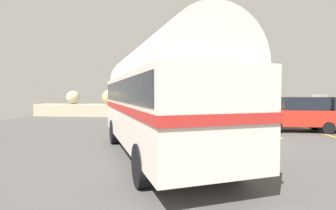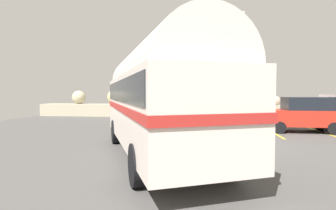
{
  "view_description": "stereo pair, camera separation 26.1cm",
  "coord_description": "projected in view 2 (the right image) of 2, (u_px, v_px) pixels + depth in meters",
  "views": [
    {
      "loc": [
        -1.08,
        -10.87,
        2.08
      ],
      "look_at": [
        -2.07,
        -1.92,
        1.67
      ],
      "focal_mm": 27.72,
      "sensor_mm": 36.0,
      "label": 1
    },
    {
      "loc": [
        -0.82,
        -10.84,
        2.08
      ],
      "look_at": [
        -2.07,
        -1.92,
        1.67
      ],
      "focal_mm": 27.72,
      "sensor_mm": 36.0,
      "label": 2
    }
  ],
  "objects": [
    {
      "name": "breakwater",
      "position": [
        212.0,
        109.0,
        22.37
      ],
      "size": [
        31.36,
        2.21,
        2.42
      ],
      "color": "#AFA48A",
      "rests_on": "ground"
    },
    {
      "name": "ground",
      "position": [
        224.0,
        143.0,
        10.7
      ],
      "size": [
        32.0,
        26.0,
        0.02
      ],
      "color": "#4C4B4A"
    },
    {
      "name": "lamp_post",
      "position": [
        240.0,
        64.0,
        16.56
      ],
      "size": [
        0.44,
        1.06,
        7.02
      ],
      "color": "#5B5B60",
      "rests_on": "ground"
    },
    {
      "name": "vintage_coach",
      "position": [
        157.0,
        94.0,
        8.44
      ],
      "size": [
        5.75,
        8.8,
        3.7
      ],
      "rotation": [
        0.0,
        0.0,
        0.43
      ],
      "color": "black",
      "rests_on": "ground"
    },
    {
      "name": "parked_car_nearest",
      "position": [
        302.0,
        114.0,
        13.79
      ],
      "size": [
        4.12,
        1.77,
        1.86
      ],
      "rotation": [
        0.0,
        0.0,
        1.56
      ],
      "color": "black",
      "rests_on": "ground"
    }
  ]
}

